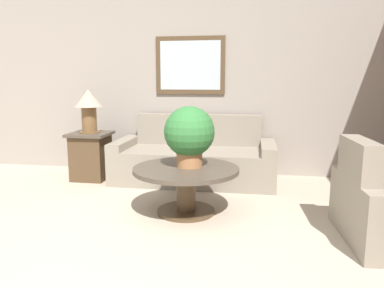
# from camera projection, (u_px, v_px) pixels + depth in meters

# --- Properties ---
(wall_back) EXTENTS (7.07, 0.09, 2.60)m
(wall_back) POSITION_uv_depth(u_px,v_px,m) (195.00, 79.00, 5.13)
(wall_back) COLOR gray
(wall_back) RESTS_ON ground_plane
(couch_main) EXTENTS (2.04, 0.88, 0.83)m
(couch_main) POSITION_uv_depth(u_px,v_px,m) (195.00, 160.00, 4.83)
(couch_main) COLOR gray
(couch_main) RESTS_ON ground_plane
(coffee_table) EXTENTS (1.03, 1.03, 0.46)m
(coffee_table) POSITION_uv_depth(u_px,v_px,m) (186.00, 180.00, 3.64)
(coffee_table) COLOR #4C3823
(coffee_table) RESTS_ON ground_plane
(side_table) EXTENTS (0.50, 0.50, 0.62)m
(side_table) POSITION_uv_depth(u_px,v_px,m) (91.00, 155.00, 4.90)
(side_table) COLOR #4C3823
(side_table) RESTS_ON ground_plane
(table_lamp) EXTENTS (0.37, 0.37, 0.56)m
(table_lamp) POSITION_uv_depth(u_px,v_px,m) (89.00, 105.00, 4.78)
(table_lamp) COLOR brown
(table_lamp) RESTS_ON side_table
(potted_plant_on_table) EXTENTS (0.49, 0.49, 0.59)m
(potted_plant_on_table) POSITION_uv_depth(u_px,v_px,m) (189.00, 134.00, 3.61)
(potted_plant_on_table) COLOR #9E6B42
(potted_plant_on_table) RESTS_ON coffee_table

